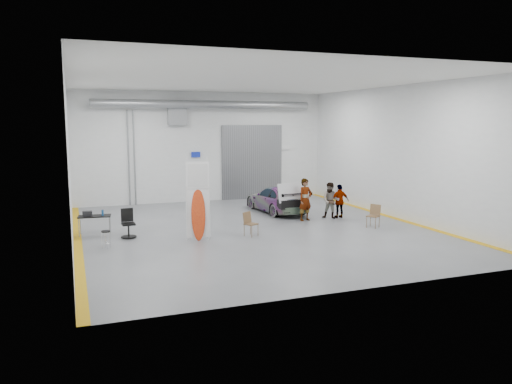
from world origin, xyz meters
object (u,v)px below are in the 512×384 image
object	(u,v)px
surfboard_display	(199,207)
person_b	(331,201)
folding_chair_far	(373,221)
work_table	(93,216)
person_c	(340,201)
shop_stool	(106,240)
office_chair	(128,225)
sedan_car	(277,199)
folding_chair_near	(251,229)
person_a	(305,200)

from	to	relation	value
surfboard_display	person_b	bearing A→B (deg)	27.19
surfboard_display	folding_chair_far	world-z (taller)	surfboard_display
work_table	person_b	bearing A→B (deg)	-1.19
person_c	shop_stool	size ratio (longest dim) A/B	2.46
surfboard_display	office_chair	bearing A→B (deg)	160.55
person_c	office_chair	distance (m)	9.55
sedan_car	folding_chair_near	world-z (taller)	sedan_car
shop_stool	person_c	bearing A→B (deg)	11.40
person_a	surfboard_display	bearing A→B (deg)	-173.96
person_a	folding_chair_near	size ratio (longest dim) A/B	2.05
person_a	shop_stool	xyz separation A→B (m)	(-8.70, -2.11, -0.63)
sedan_car	person_c	bearing A→B (deg)	126.46
person_b	folding_chair_near	bearing A→B (deg)	-117.93
sedan_car	person_a	xyz separation A→B (m)	(0.35, -2.45, 0.32)
surfboard_display	work_table	xyz separation A→B (m)	(-3.69, 2.25, -0.49)
office_chair	work_table	bearing A→B (deg)	141.89
person_c	shop_stool	xyz separation A→B (m)	(-10.44, -2.11, -0.46)
shop_stool	work_table	distance (m)	2.39
person_b	person_c	bearing A→B (deg)	38.08
person_c	surfboard_display	size ratio (longest dim) A/B	0.50
person_a	person_b	distance (m)	1.29
folding_chair_near	office_chair	xyz separation A→B (m)	(-4.47, 1.40, 0.19)
person_a	folding_chair_far	world-z (taller)	person_a
person_c	folding_chair_near	distance (m)	5.48
office_chair	sedan_car	bearing A→B (deg)	19.14
person_c	folding_chair_far	xyz separation A→B (m)	(0.23, -2.35, -0.48)
person_b	folding_chair_near	xyz separation A→B (m)	(-4.60, -2.05, -0.54)
person_c	office_chair	world-z (taller)	person_c
surfboard_display	folding_chair_near	bearing A→B (deg)	9.75
sedan_car	work_table	distance (m)	8.96
sedan_car	person_b	distance (m)	2.95
person_b	work_table	bearing A→B (deg)	-143.12
work_table	office_chair	bearing A→B (deg)	-34.63
folding_chair_far	shop_stool	world-z (taller)	folding_chair_far
shop_stool	person_a	bearing A→B (deg)	13.60
sedan_car	person_a	world-z (taller)	person_a
shop_stool	work_table	size ratio (longest dim) A/B	0.49
folding_chair_near	office_chair	size ratio (longest dim) A/B	0.85
surfboard_display	folding_chair_near	distance (m)	2.25
surfboard_display	work_table	size ratio (longest dim) A/B	2.42
surfboard_display	office_chair	world-z (taller)	surfboard_display
surfboard_display	shop_stool	xyz separation A→B (m)	(-3.36, -0.07, -0.95)
surfboard_display	shop_stool	bearing A→B (deg)	-168.63
person_c	office_chair	size ratio (longest dim) A/B	1.43
person_a	surfboard_display	size ratio (longest dim) A/B	0.61
person_c	surfboard_display	distance (m)	7.38
folding_chair_far	office_chair	size ratio (longest dim) A/B	0.88
person_a	person_b	size ratio (longest dim) A/B	1.14
person_b	surfboard_display	world-z (taller)	surfboard_display
person_a	shop_stool	distance (m)	8.97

